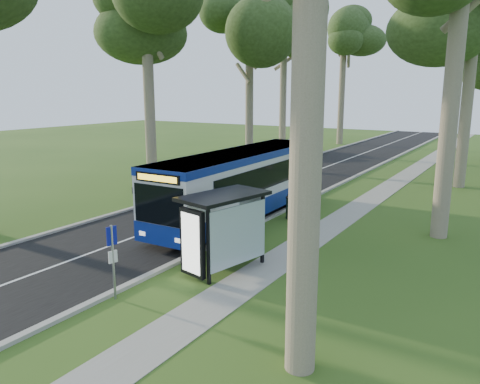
# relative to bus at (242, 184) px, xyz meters

# --- Properties ---
(ground) EXTENTS (120.00, 120.00, 0.00)m
(ground) POSITION_rel_bus_xyz_m (1.22, -4.16, -1.70)
(ground) COLOR #305219
(ground) RESTS_ON ground
(road) EXTENTS (7.00, 100.00, 0.02)m
(road) POSITION_rel_bus_xyz_m (-2.28, 5.84, -1.69)
(road) COLOR black
(road) RESTS_ON ground
(kerb_east) EXTENTS (0.25, 100.00, 0.12)m
(kerb_east) POSITION_rel_bus_xyz_m (1.22, 5.84, -1.64)
(kerb_east) COLOR #9E9B93
(kerb_east) RESTS_ON ground
(kerb_west) EXTENTS (0.25, 100.00, 0.12)m
(kerb_west) POSITION_rel_bus_xyz_m (-5.78, 5.84, -1.64)
(kerb_west) COLOR #9E9B93
(kerb_west) RESTS_ON ground
(centre_line) EXTENTS (0.12, 100.00, 0.00)m
(centre_line) POSITION_rel_bus_xyz_m (-2.28, 5.84, -1.68)
(centre_line) COLOR white
(centre_line) RESTS_ON road
(footpath) EXTENTS (1.50, 100.00, 0.02)m
(footpath) POSITION_rel_bus_xyz_m (4.22, 5.84, -1.69)
(footpath) COLOR gray
(footpath) RESTS_ON ground
(bus) EXTENTS (2.83, 12.42, 3.28)m
(bus) POSITION_rel_bus_xyz_m (0.00, 0.00, 0.00)
(bus) COLOR silver
(bus) RESTS_ON ground
(bus_stop_sign) EXTENTS (0.12, 0.32, 2.29)m
(bus_stop_sign) POSITION_rel_bus_xyz_m (1.52, -9.79, -0.25)
(bus_stop_sign) COLOR gray
(bus_stop_sign) RESTS_ON ground
(bus_shelter) EXTENTS (2.29, 3.39, 2.67)m
(bus_shelter) POSITION_rel_bus_xyz_m (3.08, -6.45, 0.19)
(bus_shelter) COLOR black
(bus_shelter) RESTS_ON ground
(litter_bin) EXTENTS (0.62, 0.62, 1.08)m
(litter_bin) POSITION_rel_bus_xyz_m (2.12, 1.17, -1.15)
(litter_bin) COLOR black
(litter_bin) RESTS_ON ground
(car_white) EXTENTS (3.51, 5.26, 1.66)m
(car_white) POSITION_rel_bus_xyz_m (-6.98, 23.93, -0.87)
(car_white) COLOR white
(car_white) RESTS_ON ground
(car_silver) EXTENTS (3.19, 5.07, 1.58)m
(car_silver) POSITION_rel_bus_xyz_m (-7.05, 21.21, -0.91)
(car_silver) COLOR #A9ACB1
(car_silver) RESTS_ON ground
(tree_west_c) EXTENTS (5.20, 5.20, 12.99)m
(tree_west_c) POSITION_rel_bus_xyz_m (-7.78, 13.84, 7.94)
(tree_west_c) COLOR #7A6B56
(tree_west_c) RESTS_ON ground
(tree_west_d) EXTENTS (5.20, 5.20, 15.36)m
(tree_west_d) POSITION_rel_bus_xyz_m (-9.78, 23.84, 9.68)
(tree_west_d) COLOR #7A6B56
(tree_west_d) RESTS_ON ground
(tree_west_e) EXTENTS (5.20, 5.20, 16.46)m
(tree_west_e) POSITION_rel_bus_xyz_m (-7.28, 33.84, 10.48)
(tree_west_e) COLOR #7A6B56
(tree_west_e) RESTS_ON ground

